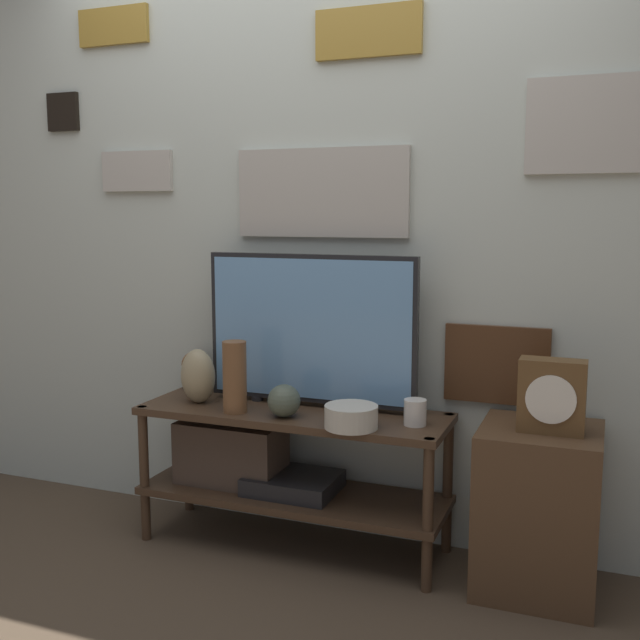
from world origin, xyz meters
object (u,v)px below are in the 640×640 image
(mantel_clock, at_px, (552,396))
(candle_jar, at_px, (415,412))
(vase_tall_ceramic, at_px, (235,377))
(vase_urn_stoneware, at_px, (198,376))
(decorative_bust, at_px, (195,368))
(vase_wide_bowl, at_px, (351,417))
(vase_round_glass, at_px, (284,401))
(television, at_px, (310,329))

(mantel_clock, bearing_deg, candle_jar, 178.24)
(vase_tall_ceramic, bearing_deg, vase_urn_stoneware, 160.71)
(decorative_bust, relative_size, mantel_clock, 0.69)
(vase_tall_ceramic, xyz_separation_m, vase_wide_bowl, (0.50, -0.04, -0.10))
(vase_round_glass, distance_m, candle_jar, 0.51)
(decorative_bust, bearing_deg, candle_jar, -9.47)
(vase_wide_bowl, bearing_deg, mantel_clock, 8.70)
(vase_tall_ceramic, distance_m, candle_jar, 0.72)
(vase_urn_stoneware, relative_size, mantel_clock, 0.88)
(vase_wide_bowl, height_order, decorative_bust, decorative_bust)
(vase_tall_ceramic, bearing_deg, vase_round_glass, 0.96)
(vase_tall_ceramic, relative_size, decorative_bust, 1.61)
(vase_wide_bowl, xyz_separation_m, mantel_clock, (0.70, 0.11, 0.12))
(vase_urn_stoneware, bearing_deg, television, 14.70)
(vase_urn_stoneware, relative_size, candle_jar, 2.33)
(television, bearing_deg, candle_jar, -13.69)
(television, xyz_separation_m, decorative_bust, (-0.58, 0.06, -0.22))
(decorative_bust, distance_m, mantel_clock, 1.55)
(television, distance_m, vase_round_glass, 0.32)
(vase_urn_stoneware, distance_m, vase_wide_bowl, 0.73)
(decorative_bust, height_order, mantel_clock, mantel_clock)
(vase_round_glass, bearing_deg, candle_jar, 8.62)
(vase_urn_stoneware, height_order, vase_round_glass, vase_urn_stoneware)
(vase_wide_bowl, height_order, mantel_clock, mantel_clock)
(vase_tall_ceramic, relative_size, mantel_clock, 1.11)
(television, relative_size, mantel_clock, 3.44)
(vase_round_glass, height_order, candle_jar, vase_round_glass)
(vase_urn_stoneware, distance_m, decorative_bust, 0.22)
(vase_wide_bowl, bearing_deg, decorative_bust, 160.51)
(vase_tall_ceramic, bearing_deg, decorative_bust, 142.71)
(vase_tall_ceramic, distance_m, mantel_clock, 1.20)
(vase_wide_bowl, relative_size, decorative_bust, 1.12)
(vase_round_glass, bearing_deg, decorative_bust, 155.31)
(vase_urn_stoneware, xyz_separation_m, vase_tall_ceramic, (0.21, -0.07, 0.03))
(vase_round_glass, distance_m, mantel_clock, 0.99)
(vase_tall_ceramic, xyz_separation_m, mantel_clock, (1.20, 0.06, 0.02))
(television, xyz_separation_m, vase_wide_bowl, (0.26, -0.24, -0.28))
(candle_jar, bearing_deg, vase_urn_stoneware, -179.63)
(vase_wide_bowl, relative_size, vase_round_glass, 1.54)
(vase_tall_ceramic, xyz_separation_m, decorative_bust, (-0.33, 0.25, -0.04))
(decorative_bust, bearing_deg, television, -6.00)
(vase_round_glass, bearing_deg, television, 79.70)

